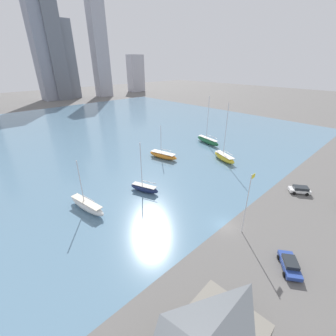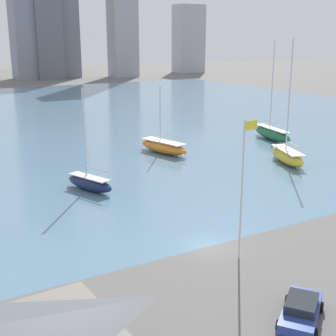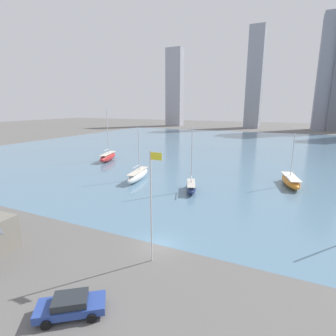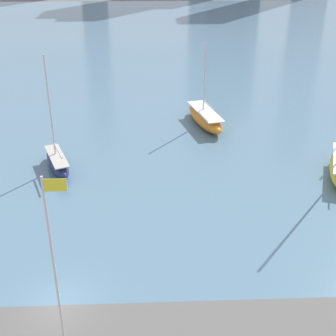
{
  "view_description": "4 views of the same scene",
  "coord_description": "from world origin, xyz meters",
  "px_view_note": "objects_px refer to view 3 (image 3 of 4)",
  "views": [
    {
      "loc": [
        -29.32,
        -16.16,
        26.6
      ],
      "look_at": [
        0.66,
        15.41,
        5.89
      ],
      "focal_mm": 24.0,
      "sensor_mm": 36.0,
      "label": 1
    },
    {
      "loc": [
        -20.84,
        -29.21,
        16.74
      ],
      "look_at": [
        3.66,
        13.15,
        3.11
      ],
      "focal_mm": 50.0,
      "sensor_mm": 36.0,
      "label": 2
    },
    {
      "loc": [
        12.1,
        -23.23,
        14.89
      ],
      "look_at": [
        -6.09,
        15.43,
        4.82
      ],
      "focal_mm": 28.0,
      "sensor_mm": 36.0,
      "label": 3
    },
    {
      "loc": [
        6.07,
        -23.04,
        21.77
      ],
      "look_at": [
        7.49,
        10.85,
        4.25
      ],
      "focal_mm": 50.0,
      "sensor_mm": 36.0,
      "label": 4
    }
  ],
  "objects_px": {
    "sailboat_navy": "(191,186)",
    "sailboat_white": "(138,175)",
    "parked_sedan_blue": "(71,305)",
    "flag_pole": "(152,203)",
    "sailboat_red": "(108,157)",
    "sailboat_orange": "(291,181)"
  },
  "relations": [
    {
      "from": "sailboat_navy",
      "to": "parked_sedan_blue",
      "type": "xyz_separation_m",
      "value": [
        1.98,
        -30.57,
        -0.17
      ]
    },
    {
      "from": "sailboat_white",
      "to": "sailboat_orange",
      "type": "distance_m",
      "value": 29.99
    },
    {
      "from": "flag_pole",
      "to": "parked_sedan_blue",
      "type": "relative_size",
      "value": 2.16
    },
    {
      "from": "parked_sedan_blue",
      "to": "sailboat_orange",
      "type": "bearing_deg",
      "value": 125.08
    },
    {
      "from": "parked_sedan_blue",
      "to": "sailboat_white",
      "type": "bearing_deg",
      "value": 167.43
    },
    {
      "from": "sailboat_navy",
      "to": "sailboat_red",
      "type": "xyz_separation_m",
      "value": [
        -30.44,
        15.55,
        0.23
      ]
    },
    {
      "from": "flag_pole",
      "to": "sailboat_red",
      "type": "height_order",
      "value": "sailboat_red"
    },
    {
      "from": "sailboat_red",
      "to": "sailboat_orange",
      "type": "height_order",
      "value": "sailboat_red"
    },
    {
      "from": "flag_pole",
      "to": "sailboat_red",
      "type": "bearing_deg",
      "value": 132.58
    },
    {
      "from": "sailboat_navy",
      "to": "sailboat_white",
      "type": "xyz_separation_m",
      "value": [
        -12.48,
        2.26,
        0.13
      ]
    },
    {
      "from": "sailboat_white",
      "to": "flag_pole",
      "type": "bearing_deg",
      "value": -65.52
    },
    {
      "from": "sailboat_white",
      "to": "sailboat_orange",
      "type": "xyz_separation_m",
      "value": [
        28.56,
        9.14,
        -0.09
      ]
    },
    {
      "from": "sailboat_white",
      "to": "parked_sedan_blue",
      "type": "height_order",
      "value": "sailboat_white"
    },
    {
      "from": "sailboat_navy",
      "to": "sailboat_red",
      "type": "bearing_deg",
      "value": 131.96
    },
    {
      "from": "flag_pole",
      "to": "parked_sedan_blue",
      "type": "bearing_deg",
      "value": -103.65
    },
    {
      "from": "flag_pole",
      "to": "parked_sedan_blue",
      "type": "distance_m",
      "value": 10.26
    },
    {
      "from": "flag_pole",
      "to": "sailboat_orange",
      "type": "distance_m",
      "value": 35.84
    },
    {
      "from": "flag_pole",
      "to": "sailboat_orange",
      "type": "bearing_deg",
      "value": 70.2
    },
    {
      "from": "sailboat_orange",
      "to": "parked_sedan_blue",
      "type": "relative_size",
      "value": 1.94
    },
    {
      "from": "sailboat_red",
      "to": "sailboat_orange",
      "type": "xyz_separation_m",
      "value": [
        46.52,
        -4.16,
        -0.18
      ]
    },
    {
      "from": "sailboat_orange",
      "to": "sailboat_white",
      "type": "bearing_deg",
      "value": -176.0
    },
    {
      "from": "sailboat_white",
      "to": "sailboat_orange",
      "type": "relative_size",
      "value": 1.05
    }
  ]
}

